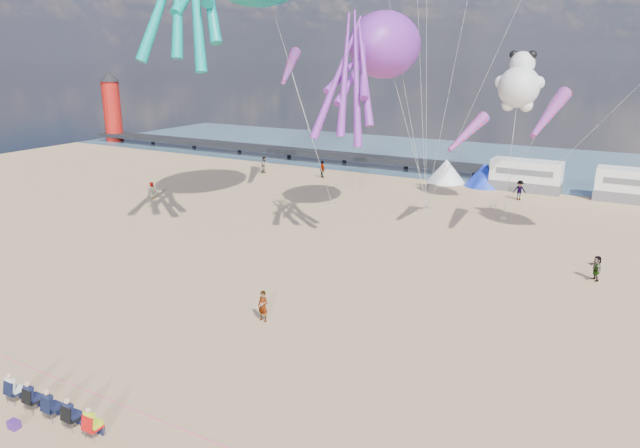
{
  "coord_description": "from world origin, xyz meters",
  "views": [
    {
      "loc": [
        15.23,
        -17.75,
        12.82
      ],
      "look_at": [
        1.9,
        6.0,
        4.74
      ],
      "focal_mm": 32.0,
      "sensor_mm": 36.0,
      "label": 1
    }
  ],
  "objects_px": {
    "beachgoer_4": "(596,268)",
    "lighthouse": "(112,112)",
    "cooler_purple": "(14,425)",
    "windsock_right": "(467,133)",
    "standing_person": "(263,306)",
    "beachgoer_3": "(322,169)",
    "sandbag_d": "(494,206)",
    "windsock_left": "(290,67)",
    "windsock_mid": "(549,114)",
    "motorhome_1": "(636,186)",
    "kite_panda": "(519,87)",
    "sandbag_b": "(428,208)",
    "tent_blue": "(485,174)",
    "tent_white": "(446,171)",
    "sandbag_a": "(332,203)",
    "sandbag_c": "(503,218)",
    "beachgoer_1": "(265,165)",
    "beachgoer_0": "(152,190)",
    "spectator_row": "(52,404)",
    "beachgoer_2": "(520,190)",
    "motorhome_0": "(526,175)",
    "kite_octopus_purple": "(385,45)"
  },
  "relations": [
    {
      "from": "motorhome_1",
      "to": "tent_white",
      "type": "bearing_deg",
      "value": 180.0
    },
    {
      "from": "beachgoer_1",
      "to": "windsock_mid",
      "type": "distance_m",
      "value": 34.57
    },
    {
      "from": "windsock_right",
      "to": "tent_white",
      "type": "bearing_deg",
      "value": 131.05
    },
    {
      "from": "motorhome_1",
      "to": "beachgoer_2",
      "type": "bearing_deg",
      "value": -154.98
    },
    {
      "from": "beachgoer_1",
      "to": "sandbag_a",
      "type": "distance_m",
      "value": 15.95
    },
    {
      "from": "motorhome_1",
      "to": "sandbag_c",
      "type": "relative_size",
      "value": 13.2
    },
    {
      "from": "beachgoer_0",
      "to": "kite_octopus_purple",
      "type": "distance_m",
      "value": 25.67
    },
    {
      "from": "beachgoer_0",
      "to": "beachgoer_3",
      "type": "bearing_deg",
      "value": -59.51
    },
    {
      "from": "cooler_purple",
      "to": "windsock_right",
      "type": "distance_m",
      "value": 32.12
    },
    {
      "from": "sandbag_a",
      "to": "kite_panda",
      "type": "bearing_deg",
      "value": 18.13
    },
    {
      "from": "tent_blue",
      "to": "beachgoer_0",
      "type": "bearing_deg",
      "value": -141.83
    },
    {
      "from": "cooler_purple",
      "to": "kite_panda",
      "type": "xyz_separation_m",
      "value": [
        9.13,
        38.4,
        10.23
      ]
    },
    {
      "from": "motorhome_1",
      "to": "windsock_mid",
      "type": "relative_size",
      "value": 1.19
    },
    {
      "from": "lighthouse",
      "to": "sandbag_a",
      "type": "height_order",
      "value": "lighthouse"
    },
    {
      "from": "standing_person",
      "to": "motorhome_0",
      "type": "bearing_deg",
      "value": 83.78
    },
    {
      "from": "sandbag_a",
      "to": "tent_white",
      "type": "bearing_deg",
      "value": 66.98
    },
    {
      "from": "spectator_row",
      "to": "sandbag_d",
      "type": "height_order",
      "value": "spectator_row"
    },
    {
      "from": "tent_blue",
      "to": "beachgoer_4",
      "type": "relative_size",
      "value": 2.62
    },
    {
      "from": "tent_white",
      "to": "sandbag_a",
      "type": "relative_size",
      "value": 8.0
    },
    {
      "from": "motorhome_1",
      "to": "sandbag_d",
      "type": "bearing_deg",
      "value": -142.89
    },
    {
      "from": "beachgoer_4",
      "to": "sandbag_a",
      "type": "xyz_separation_m",
      "value": [
        -22.08,
        8.15,
        -0.65
      ]
    },
    {
      "from": "beachgoer_3",
      "to": "sandbag_d",
      "type": "xyz_separation_m",
      "value": [
        19.23,
        -3.6,
        -0.81
      ]
    },
    {
      "from": "tent_blue",
      "to": "sandbag_d",
      "type": "xyz_separation_m",
      "value": [
        2.85,
        -8.06,
        -1.09
      ]
    },
    {
      "from": "beachgoer_3",
      "to": "sandbag_b",
      "type": "height_order",
      "value": "beachgoer_3"
    },
    {
      "from": "beachgoer_3",
      "to": "motorhome_1",
      "type": "bearing_deg",
      "value": -142.76
    },
    {
      "from": "spectator_row",
      "to": "windsock_left",
      "type": "xyz_separation_m",
      "value": [
        -11.05,
        34.07,
        11.17
      ]
    },
    {
      "from": "beachgoer_1",
      "to": "tent_white",
      "type": "bearing_deg",
      "value": -73.98
    },
    {
      "from": "sandbag_d",
      "to": "beachgoer_0",
      "type": "bearing_deg",
      "value": -156.91
    },
    {
      "from": "tent_white",
      "to": "standing_person",
      "type": "distance_m",
      "value": 36.46
    },
    {
      "from": "tent_white",
      "to": "beachgoer_4",
      "type": "xyz_separation_m",
      "value": [
        16.06,
        -22.31,
        -0.44
      ]
    },
    {
      "from": "beachgoer_3",
      "to": "windsock_mid",
      "type": "height_order",
      "value": "windsock_mid"
    },
    {
      "from": "beachgoer_4",
      "to": "sandbag_a",
      "type": "distance_m",
      "value": 23.54
    },
    {
      "from": "motorhome_1",
      "to": "beachgoer_1",
      "type": "distance_m",
      "value": 37.23
    },
    {
      "from": "windsock_left",
      "to": "windsock_mid",
      "type": "height_order",
      "value": "windsock_left"
    },
    {
      "from": "cooler_purple",
      "to": "standing_person",
      "type": "distance_m",
      "value": 11.84
    },
    {
      "from": "beachgoer_0",
      "to": "windsock_right",
      "type": "distance_m",
      "value": 29.26
    },
    {
      "from": "beachgoer_1",
      "to": "kite_octopus_purple",
      "type": "xyz_separation_m",
      "value": [
        19.74,
        -12.85,
        12.59
      ]
    },
    {
      "from": "beachgoer_4",
      "to": "lighthouse",
      "type": "bearing_deg",
      "value": -140.48
    },
    {
      "from": "spectator_row",
      "to": "sandbag_b",
      "type": "height_order",
      "value": "spectator_row"
    },
    {
      "from": "windsock_left",
      "to": "windsock_mid",
      "type": "distance_m",
      "value": 23.72
    },
    {
      "from": "sandbag_c",
      "to": "windsock_left",
      "type": "bearing_deg",
      "value": -176.28
    },
    {
      "from": "sandbag_c",
      "to": "cooler_purple",
      "type": "bearing_deg",
      "value": -104.32
    },
    {
      "from": "motorhome_0",
      "to": "sandbag_d",
      "type": "height_order",
      "value": "motorhome_0"
    },
    {
      "from": "lighthouse",
      "to": "tent_blue",
      "type": "bearing_deg",
      "value": -3.95
    },
    {
      "from": "beachgoer_0",
      "to": "windsock_left",
      "type": "xyz_separation_m",
      "value": [
        10.62,
        7.5,
        11.06
      ]
    },
    {
      "from": "kite_panda",
      "to": "sandbag_b",
      "type": "bearing_deg",
      "value": -146.38
    },
    {
      "from": "beachgoer_1",
      "to": "windsock_right",
      "type": "bearing_deg",
      "value": -114.67
    },
    {
      "from": "spectator_row",
      "to": "beachgoer_1",
      "type": "xyz_separation_m",
      "value": [
        -19.23,
        41.42,
        0.28
      ]
    },
    {
      "from": "cooler_purple",
      "to": "tent_white",
      "type": "bearing_deg",
      "value": 88.98
    },
    {
      "from": "standing_person",
      "to": "sandbag_b",
      "type": "xyz_separation_m",
      "value": [
        0.11,
        24.8,
        -0.69
      ]
    }
  ]
}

